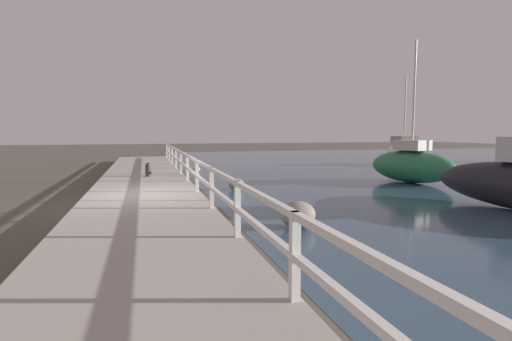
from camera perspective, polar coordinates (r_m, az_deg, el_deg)
ground_plane at (r=12.15m, az=-15.66°, el=-4.76°), size 120.00×120.00×0.00m
dock_walkway at (r=12.12m, az=-15.68°, el=-4.00°), size 3.30×36.00×0.33m
railing at (r=12.11m, az=-8.45°, el=0.09°), size 0.10×32.50×0.97m
boulder_mid_strip at (r=21.38m, az=-8.53°, el=0.19°), size 0.41×0.37×0.31m
boulder_upstream at (r=8.99m, az=6.00°, el=-6.26°), size 0.79×0.71×0.60m
boulder_water_edge at (r=14.68m, az=-2.82°, el=-1.95°), size 0.58×0.52×0.43m
mooring_bollard at (r=16.73m, az=-15.13°, el=0.14°), size 0.24×0.24×0.56m
sailboat_white at (r=27.41m, az=20.33°, el=2.43°), size 2.14×3.81×5.75m
sailboat_green at (r=17.90m, az=21.33°, el=0.77°), size 2.65×4.08×5.85m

